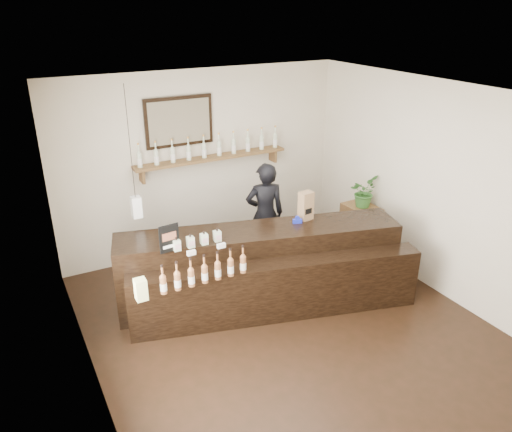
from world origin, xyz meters
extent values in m
plane|color=black|center=(0.00, 0.00, 0.00)|extent=(5.00, 5.00, 0.00)
plane|color=beige|center=(0.00, 2.50, 1.40)|extent=(4.50, 0.00, 4.50)
plane|color=beige|center=(0.00, -2.50, 1.40)|extent=(4.50, 0.00, 4.50)
plane|color=beige|center=(-2.25, 0.00, 1.40)|extent=(0.00, 5.00, 5.00)
plane|color=beige|center=(2.25, 0.00, 1.40)|extent=(0.00, 5.00, 5.00)
plane|color=white|center=(0.00, 0.00, 2.80)|extent=(5.00, 5.00, 0.00)
cube|color=brown|center=(0.10, 2.37, 1.50)|extent=(2.40, 0.25, 0.04)
cube|color=brown|center=(-0.98, 2.40, 1.38)|extent=(0.04, 0.20, 0.20)
cube|color=brown|center=(1.18, 2.40, 1.38)|extent=(0.04, 0.20, 0.20)
cube|color=black|center=(-0.35, 2.47, 2.08)|extent=(1.02, 0.04, 0.72)
cube|color=#3F3929|center=(-0.35, 2.44, 2.08)|extent=(0.92, 0.01, 0.62)
cube|color=white|center=(-1.30, 1.60, 1.25)|extent=(0.12, 0.12, 0.28)
cylinder|color=black|center=(-1.30, 1.60, 2.09)|extent=(0.01, 0.01, 1.41)
cylinder|color=beige|center=(-1.00, 2.37, 1.62)|extent=(0.07, 0.07, 0.20)
cone|color=beige|center=(-1.00, 2.37, 1.75)|extent=(0.07, 0.07, 0.05)
cylinder|color=beige|center=(-1.00, 2.37, 1.81)|extent=(0.02, 0.02, 0.07)
cylinder|color=gold|center=(-1.00, 2.37, 1.86)|extent=(0.03, 0.03, 0.02)
cylinder|color=white|center=(-1.00, 2.37, 1.60)|extent=(0.07, 0.07, 0.09)
cylinder|color=beige|center=(-0.76, 2.37, 1.62)|extent=(0.07, 0.07, 0.20)
cone|color=beige|center=(-0.76, 2.37, 1.75)|extent=(0.07, 0.07, 0.05)
cylinder|color=beige|center=(-0.76, 2.37, 1.81)|extent=(0.02, 0.02, 0.07)
cylinder|color=gold|center=(-0.76, 2.37, 1.86)|extent=(0.03, 0.03, 0.02)
cylinder|color=white|center=(-0.76, 2.37, 1.60)|extent=(0.07, 0.07, 0.09)
cylinder|color=beige|center=(-0.51, 2.37, 1.62)|extent=(0.07, 0.07, 0.20)
cone|color=beige|center=(-0.51, 2.37, 1.75)|extent=(0.07, 0.07, 0.05)
cylinder|color=beige|center=(-0.51, 2.37, 1.81)|extent=(0.02, 0.02, 0.07)
cylinder|color=gold|center=(-0.51, 2.37, 1.86)|extent=(0.03, 0.03, 0.02)
cylinder|color=white|center=(-0.51, 2.37, 1.60)|extent=(0.07, 0.07, 0.09)
cylinder|color=beige|center=(-0.27, 2.37, 1.62)|extent=(0.07, 0.07, 0.20)
cone|color=beige|center=(-0.27, 2.37, 1.75)|extent=(0.07, 0.07, 0.05)
cylinder|color=beige|center=(-0.27, 2.37, 1.81)|extent=(0.02, 0.02, 0.07)
cylinder|color=gold|center=(-0.27, 2.37, 1.86)|extent=(0.03, 0.03, 0.02)
cylinder|color=white|center=(-0.27, 2.37, 1.60)|extent=(0.07, 0.07, 0.09)
cylinder|color=beige|center=(-0.02, 2.37, 1.62)|extent=(0.07, 0.07, 0.20)
cone|color=beige|center=(-0.02, 2.37, 1.75)|extent=(0.07, 0.07, 0.05)
cylinder|color=beige|center=(-0.02, 2.37, 1.81)|extent=(0.02, 0.02, 0.07)
cylinder|color=gold|center=(-0.02, 2.37, 1.86)|extent=(0.03, 0.03, 0.02)
cylinder|color=white|center=(-0.02, 2.37, 1.60)|extent=(0.07, 0.07, 0.09)
cylinder|color=beige|center=(0.22, 2.37, 1.62)|extent=(0.07, 0.07, 0.20)
cone|color=beige|center=(0.22, 2.37, 1.75)|extent=(0.07, 0.07, 0.05)
cylinder|color=beige|center=(0.22, 2.37, 1.81)|extent=(0.02, 0.02, 0.07)
cylinder|color=gold|center=(0.22, 2.37, 1.86)|extent=(0.03, 0.03, 0.02)
cylinder|color=white|center=(0.22, 2.37, 1.60)|extent=(0.07, 0.07, 0.09)
cylinder|color=beige|center=(0.47, 2.37, 1.62)|extent=(0.07, 0.07, 0.20)
cone|color=beige|center=(0.47, 2.37, 1.75)|extent=(0.07, 0.07, 0.05)
cylinder|color=beige|center=(0.47, 2.37, 1.81)|extent=(0.02, 0.02, 0.07)
cylinder|color=gold|center=(0.47, 2.37, 1.86)|extent=(0.03, 0.03, 0.02)
cylinder|color=white|center=(0.47, 2.37, 1.60)|extent=(0.07, 0.07, 0.09)
cylinder|color=beige|center=(0.71, 2.37, 1.62)|extent=(0.07, 0.07, 0.20)
cone|color=beige|center=(0.71, 2.37, 1.75)|extent=(0.07, 0.07, 0.05)
cylinder|color=beige|center=(0.71, 2.37, 1.81)|extent=(0.02, 0.02, 0.07)
cylinder|color=gold|center=(0.71, 2.37, 1.86)|extent=(0.03, 0.03, 0.02)
cylinder|color=white|center=(0.71, 2.37, 1.60)|extent=(0.07, 0.07, 0.09)
cylinder|color=beige|center=(0.96, 2.37, 1.62)|extent=(0.07, 0.07, 0.20)
cone|color=beige|center=(0.96, 2.37, 1.75)|extent=(0.07, 0.07, 0.05)
cylinder|color=beige|center=(0.96, 2.37, 1.81)|extent=(0.02, 0.02, 0.07)
cylinder|color=gold|center=(0.96, 2.37, 1.86)|extent=(0.03, 0.03, 0.02)
cylinder|color=white|center=(0.96, 2.37, 1.60)|extent=(0.07, 0.07, 0.09)
cylinder|color=beige|center=(1.20, 2.37, 1.62)|extent=(0.07, 0.07, 0.20)
cone|color=beige|center=(1.20, 2.37, 1.75)|extent=(0.07, 0.07, 0.05)
cylinder|color=beige|center=(1.20, 2.37, 1.81)|extent=(0.02, 0.02, 0.07)
cylinder|color=gold|center=(1.20, 2.37, 1.86)|extent=(0.03, 0.03, 0.02)
cylinder|color=white|center=(1.20, 2.37, 1.60)|extent=(0.07, 0.07, 0.09)
cube|color=black|center=(0.01, 0.70, 0.51)|extent=(3.67, 1.58, 1.02)
cube|color=black|center=(0.01, 0.22, 0.38)|extent=(3.59, 1.27, 0.77)
cube|color=white|center=(-1.01, 0.46, 1.04)|extent=(0.10, 0.04, 0.05)
cube|color=white|center=(-0.63, 0.46, 1.04)|extent=(0.10, 0.04, 0.05)
cube|color=#D3D884|center=(-1.68, 0.22, 0.83)|extent=(0.12, 0.12, 0.12)
cube|color=#D3D884|center=(-1.68, 0.22, 0.95)|extent=(0.12, 0.12, 0.12)
cube|color=beige|center=(-1.11, 0.65, 1.08)|extent=(0.08, 0.08, 0.13)
cube|color=#D3A4A9|center=(-1.11, 0.60, 1.08)|extent=(0.07, 0.00, 0.06)
cylinder|color=black|center=(-1.11, 0.65, 1.17)|extent=(0.02, 0.02, 0.03)
cube|color=beige|center=(-0.94, 0.65, 1.08)|extent=(0.08, 0.08, 0.13)
cube|color=#D3A4A9|center=(-0.94, 0.60, 1.08)|extent=(0.07, 0.00, 0.06)
cylinder|color=black|center=(-0.94, 0.65, 1.17)|extent=(0.02, 0.02, 0.03)
cube|color=beige|center=(-0.77, 0.65, 1.08)|extent=(0.08, 0.08, 0.13)
cube|color=#D3A4A9|center=(-0.77, 0.60, 1.08)|extent=(0.07, 0.00, 0.06)
cylinder|color=black|center=(-0.77, 0.65, 1.17)|extent=(0.02, 0.02, 0.03)
cube|color=beige|center=(-0.60, 0.65, 1.08)|extent=(0.08, 0.08, 0.13)
cube|color=#D3A4A9|center=(-0.60, 0.60, 1.08)|extent=(0.07, 0.00, 0.06)
cylinder|color=black|center=(-0.60, 0.65, 1.17)|extent=(0.02, 0.02, 0.03)
cylinder|color=#965932|center=(-1.43, 0.22, 0.87)|extent=(0.07, 0.07, 0.20)
cone|color=#965932|center=(-1.43, 0.22, 1.00)|extent=(0.07, 0.07, 0.05)
cylinder|color=#965932|center=(-1.43, 0.22, 1.06)|extent=(0.02, 0.02, 0.07)
cylinder|color=black|center=(-1.43, 0.22, 1.11)|extent=(0.03, 0.03, 0.02)
cylinder|color=white|center=(-1.43, 0.22, 0.85)|extent=(0.07, 0.07, 0.09)
cylinder|color=#965932|center=(-1.27, 0.22, 0.87)|extent=(0.07, 0.07, 0.20)
cone|color=#965932|center=(-1.27, 0.22, 1.00)|extent=(0.07, 0.07, 0.05)
cylinder|color=#965932|center=(-1.27, 0.22, 1.06)|extent=(0.02, 0.02, 0.07)
cylinder|color=black|center=(-1.27, 0.22, 1.11)|extent=(0.03, 0.03, 0.02)
cylinder|color=white|center=(-1.27, 0.22, 0.85)|extent=(0.07, 0.07, 0.09)
cylinder|color=#965932|center=(-1.11, 0.22, 0.87)|extent=(0.07, 0.07, 0.20)
cone|color=#965932|center=(-1.11, 0.22, 1.00)|extent=(0.07, 0.07, 0.05)
cylinder|color=#965932|center=(-1.11, 0.22, 1.06)|extent=(0.02, 0.02, 0.07)
cylinder|color=black|center=(-1.11, 0.22, 1.11)|extent=(0.03, 0.03, 0.02)
cylinder|color=white|center=(-1.11, 0.22, 0.85)|extent=(0.07, 0.07, 0.09)
cylinder|color=#965932|center=(-0.95, 0.22, 0.87)|extent=(0.07, 0.07, 0.20)
cone|color=#965932|center=(-0.95, 0.22, 1.00)|extent=(0.07, 0.07, 0.05)
cylinder|color=#965932|center=(-0.95, 0.22, 1.06)|extent=(0.02, 0.02, 0.07)
cylinder|color=black|center=(-0.95, 0.22, 1.11)|extent=(0.03, 0.03, 0.02)
cylinder|color=white|center=(-0.95, 0.22, 0.85)|extent=(0.07, 0.07, 0.09)
cylinder|color=#965932|center=(-0.79, 0.22, 0.87)|extent=(0.07, 0.07, 0.20)
cone|color=#965932|center=(-0.79, 0.22, 1.00)|extent=(0.07, 0.07, 0.05)
cylinder|color=#965932|center=(-0.79, 0.22, 1.06)|extent=(0.02, 0.02, 0.07)
cylinder|color=black|center=(-0.79, 0.22, 1.11)|extent=(0.03, 0.03, 0.02)
cylinder|color=white|center=(-0.79, 0.22, 0.85)|extent=(0.07, 0.07, 0.09)
cylinder|color=#965932|center=(-0.63, 0.22, 0.87)|extent=(0.07, 0.07, 0.20)
cone|color=#965932|center=(-0.63, 0.22, 1.00)|extent=(0.07, 0.07, 0.05)
cylinder|color=#965932|center=(-0.63, 0.22, 1.06)|extent=(0.02, 0.02, 0.07)
cylinder|color=black|center=(-0.63, 0.22, 1.11)|extent=(0.03, 0.03, 0.02)
cylinder|color=white|center=(-0.63, 0.22, 0.85)|extent=(0.07, 0.07, 0.09)
cylinder|color=#965932|center=(-0.47, 0.22, 0.87)|extent=(0.07, 0.07, 0.20)
cone|color=#965932|center=(-0.47, 0.22, 1.00)|extent=(0.07, 0.07, 0.05)
cylinder|color=#965932|center=(-0.47, 0.22, 1.06)|extent=(0.02, 0.02, 0.07)
cylinder|color=black|center=(-0.47, 0.22, 1.11)|extent=(0.03, 0.03, 0.02)
cylinder|color=white|center=(-0.47, 0.22, 0.85)|extent=(0.07, 0.07, 0.09)
cube|color=black|center=(-1.19, 0.66, 1.18)|extent=(0.24, 0.05, 0.34)
cube|color=brown|center=(-1.19, 0.65, 1.21)|extent=(0.17, 0.02, 0.10)
cube|color=white|center=(-1.19, 0.65, 1.09)|extent=(0.17, 0.02, 0.04)
cube|color=olive|center=(0.70, 0.70, 1.21)|extent=(0.19, 0.15, 0.38)
cube|color=black|center=(0.70, 0.63, 1.15)|extent=(0.11, 0.02, 0.08)
cube|color=#1724A7|center=(0.54, 0.64, 1.04)|extent=(0.13, 0.08, 0.05)
cylinder|color=#1724A7|center=(0.54, 0.64, 1.08)|extent=(0.07, 0.05, 0.06)
cube|color=brown|center=(2.00, 1.09, 0.40)|extent=(0.42, 0.57, 0.80)
imported|color=#366D2B|center=(2.00, 1.09, 1.04)|extent=(0.56, 0.54, 0.47)
imported|color=black|center=(0.56, 1.55, 0.89)|extent=(0.74, 0.59, 1.78)
camera|label=1|loc=(-2.74, -4.32, 3.69)|focal=35.00mm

